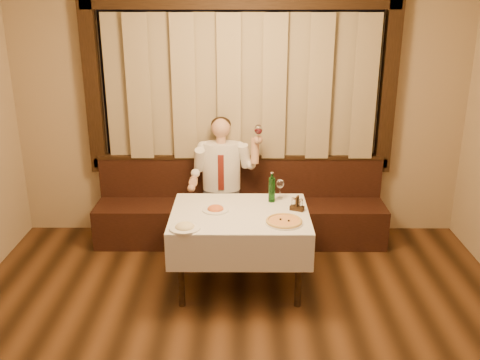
{
  "coord_description": "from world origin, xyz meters",
  "views": [
    {
      "loc": [
        0.02,
        -2.84,
        2.68
      ],
      "look_at": [
        0.0,
        1.9,
        1.0
      ],
      "focal_mm": 40.0,
      "sensor_mm": 36.0,
      "label": 1
    }
  ],
  "objects_px": {
    "banquette": "(240,213)",
    "cruet_caddy": "(297,205)",
    "dining_table": "(240,223)",
    "pasta_cream": "(185,225)",
    "pasta_red": "(215,207)",
    "green_bottle": "(272,189)",
    "pizza": "(284,221)",
    "seated_man": "(222,173)"
  },
  "relations": [
    {
      "from": "banquette",
      "to": "cruet_caddy",
      "type": "bearing_deg",
      "value": -61.45
    },
    {
      "from": "dining_table",
      "to": "pasta_cream",
      "type": "xyz_separation_m",
      "value": [
        -0.47,
        -0.37,
        0.14
      ]
    },
    {
      "from": "banquette",
      "to": "pasta_red",
      "type": "distance_m",
      "value": 1.12
    },
    {
      "from": "green_bottle",
      "to": "cruet_caddy",
      "type": "distance_m",
      "value": 0.32
    },
    {
      "from": "pizza",
      "to": "cruet_caddy",
      "type": "xyz_separation_m",
      "value": [
        0.14,
        0.29,
        0.03
      ]
    },
    {
      "from": "pasta_red",
      "to": "pasta_cream",
      "type": "height_order",
      "value": "pasta_cream"
    },
    {
      "from": "pasta_cream",
      "to": "cruet_caddy",
      "type": "xyz_separation_m",
      "value": [
        1.0,
        0.41,
        0.01
      ]
    },
    {
      "from": "banquette",
      "to": "green_bottle",
      "type": "height_order",
      "value": "green_bottle"
    },
    {
      "from": "pizza",
      "to": "pasta_red",
      "type": "height_order",
      "value": "pasta_red"
    },
    {
      "from": "pizza",
      "to": "pasta_red",
      "type": "bearing_deg",
      "value": 155.67
    },
    {
      "from": "banquette",
      "to": "dining_table",
      "type": "xyz_separation_m",
      "value": [
        0.0,
        -1.02,
        0.34
      ]
    },
    {
      "from": "seated_man",
      "to": "pizza",
      "type": "bearing_deg",
      "value": -63.31
    },
    {
      "from": "pasta_cream",
      "to": "cruet_caddy",
      "type": "height_order",
      "value": "cruet_caddy"
    },
    {
      "from": "green_bottle",
      "to": "pasta_red",
      "type": "bearing_deg",
      "value": -156.75
    },
    {
      "from": "dining_table",
      "to": "cruet_caddy",
      "type": "distance_m",
      "value": 0.55
    },
    {
      "from": "pizza",
      "to": "green_bottle",
      "type": "relative_size",
      "value": 1.13
    },
    {
      "from": "green_bottle",
      "to": "dining_table",
      "type": "bearing_deg",
      "value": -138.77
    },
    {
      "from": "banquette",
      "to": "pasta_red",
      "type": "bearing_deg",
      "value": -102.96
    },
    {
      "from": "pasta_cream",
      "to": "green_bottle",
      "type": "xyz_separation_m",
      "value": [
        0.78,
        0.63,
        0.09
      ]
    },
    {
      "from": "pasta_cream",
      "to": "seated_man",
      "type": "xyz_separation_m",
      "value": [
        0.27,
        1.3,
        0.03
      ]
    },
    {
      "from": "pizza",
      "to": "cruet_caddy",
      "type": "height_order",
      "value": "cruet_caddy"
    },
    {
      "from": "pasta_red",
      "to": "cruet_caddy",
      "type": "height_order",
      "value": "cruet_caddy"
    },
    {
      "from": "pizza",
      "to": "pasta_cream",
      "type": "height_order",
      "value": "pasta_cream"
    },
    {
      "from": "pizza",
      "to": "seated_man",
      "type": "xyz_separation_m",
      "value": [
        -0.59,
        1.17,
        0.05
      ]
    },
    {
      "from": "pizza",
      "to": "pasta_red",
      "type": "xyz_separation_m",
      "value": [
        -0.62,
        0.28,
        0.02
      ]
    },
    {
      "from": "banquette",
      "to": "dining_table",
      "type": "distance_m",
      "value": 1.08
    },
    {
      "from": "pasta_red",
      "to": "pasta_cream",
      "type": "relative_size",
      "value": 0.91
    },
    {
      "from": "cruet_caddy",
      "to": "pizza",
      "type": "bearing_deg",
      "value": -92.33
    },
    {
      "from": "dining_table",
      "to": "pasta_cream",
      "type": "relative_size",
      "value": 4.71
    },
    {
      "from": "pizza",
      "to": "pasta_cream",
      "type": "xyz_separation_m",
      "value": [
        -0.86,
        -0.13,
        0.02
      ]
    },
    {
      "from": "dining_table",
      "to": "cruet_caddy",
      "type": "xyz_separation_m",
      "value": [
        0.53,
        0.05,
        0.15
      ]
    },
    {
      "from": "pizza",
      "to": "cruet_caddy",
      "type": "distance_m",
      "value": 0.32
    },
    {
      "from": "dining_table",
      "to": "cruet_caddy",
      "type": "height_order",
      "value": "cruet_caddy"
    },
    {
      "from": "green_bottle",
      "to": "seated_man",
      "type": "xyz_separation_m",
      "value": [
        -0.51,
        0.67,
        -0.06
      ]
    },
    {
      "from": "pasta_red",
      "to": "green_bottle",
      "type": "relative_size",
      "value": 0.83
    },
    {
      "from": "pasta_red",
      "to": "cruet_caddy",
      "type": "bearing_deg",
      "value": 0.77
    },
    {
      "from": "banquette",
      "to": "cruet_caddy",
      "type": "height_order",
      "value": "banquette"
    },
    {
      "from": "pizza",
      "to": "seated_man",
      "type": "distance_m",
      "value": 1.31
    },
    {
      "from": "banquette",
      "to": "pasta_red",
      "type": "xyz_separation_m",
      "value": [
        -0.23,
        -0.98,
        0.48
      ]
    },
    {
      "from": "pasta_red",
      "to": "cruet_caddy",
      "type": "relative_size",
      "value": 1.73
    },
    {
      "from": "pasta_red",
      "to": "cruet_caddy",
      "type": "xyz_separation_m",
      "value": [
        0.76,
        0.01,
        0.01
      ]
    },
    {
      "from": "pizza",
      "to": "seated_man",
      "type": "height_order",
      "value": "seated_man"
    }
  ]
}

